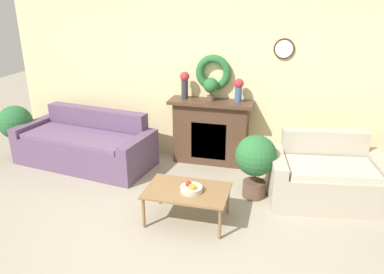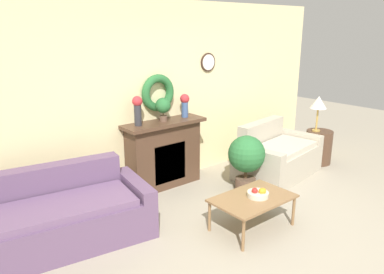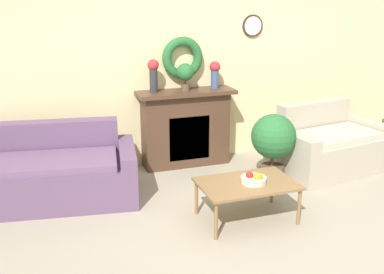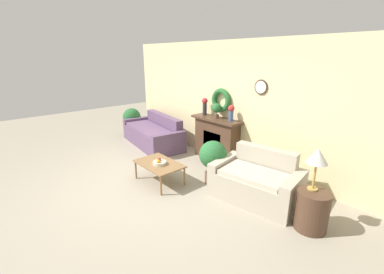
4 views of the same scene
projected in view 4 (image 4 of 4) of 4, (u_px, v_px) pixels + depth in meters
name	position (u px, v px, depth m)	size (l,w,h in m)	color
ground_plane	(139.00, 189.00, 4.77)	(16.00, 16.00, 0.00)	#9E937F
wall_back	(226.00, 102.00, 5.85)	(6.80, 0.18, 2.70)	beige
fireplace	(216.00, 139.00, 6.03)	(1.27, 0.41, 1.01)	#4C3323
couch_left	(154.00, 134.00, 7.09)	(2.23, 1.22, 0.81)	#604766
loveseat_right	(256.00, 182.00, 4.41)	(1.55, 1.08, 0.84)	#B2A893
coffee_table	(159.00, 165.00, 4.94)	(0.95, 0.62, 0.40)	olive
fruit_bowl	(159.00, 162.00, 4.86)	(0.25, 0.25, 0.12)	beige
side_table_by_loveseat	(312.00, 210.00, 3.61)	(0.45, 0.45, 0.58)	#4C3323
table_lamp	(317.00, 157.00, 3.45)	(0.28, 0.28, 0.61)	#B28E42
vase_on_mantel_left	(205.00, 105.00, 6.10)	(0.14, 0.14, 0.41)	#2D2D33
vase_on_mantel_right	(231.00, 112.00, 5.53)	(0.14, 0.14, 0.35)	#3D5684
potted_plant_on_mantel	(217.00, 109.00, 5.81)	(0.22, 0.22, 0.34)	brown
potted_plant_floor_by_couch	(132.00, 118.00, 7.98)	(0.55, 0.55, 0.82)	brown
potted_plant_floor_by_loveseat	(213.00, 157.00, 4.88)	(0.53, 0.53, 0.85)	brown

